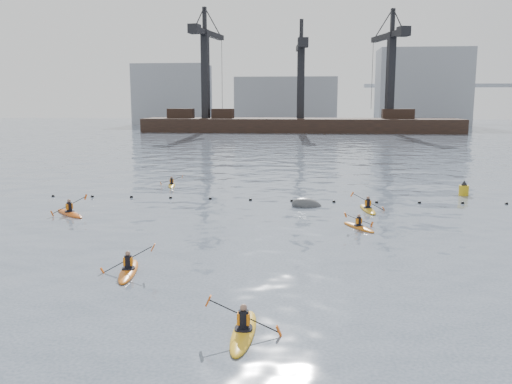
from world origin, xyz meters
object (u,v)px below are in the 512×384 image
kayaker_3 (368,209)px  kayaker_1 (244,331)px  kayaker_2 (70,213)px  mooring_buoy (307,206)px  kayaker_5 (172,185)px  kayaker_4 (359,227)px  nav_buoy (464,190)px  kayaker_0 (128,270)px

kayaker_3 → kayaker_1: bearing=-114.3°
kayaker_2 → kayaker_1: bearing=-98.6°
mooring_buoy → kayaker_5: bearing=145.7°
kayaker_4 → nav_buoy: bearing=-157.5°
kayaker_2 → mooring_buoy: (15.05, 4.27, -0.11)m
kayaker_4 → nav_buoy: 14.72m
kayaker_1 → mooring_buoy: bearing=86.0°
kayaker_4 → mooring_buoy: bearing=-94.8°
kayaker_5 → nav_buoy: (23.42, -2.42, 0.31)m
kayaker_1 → kayaker_2: (-13.21, 16.70, 0.00)m
kayaker_2 → kayaker_3: size_ratio=0.89×
kayaker_3 → kayaker_5: size_ratio=1.17×
kayaker_2 → kayaker_0: bearing=-102.5°
kayaker_0 → kayaker_1: bearing=-54.9°
kayaker_1 → nav_buoy: kayaker_1 is taller
mooring_buoy → kayaker_3: bearing=-15.1°
kayaker_3 → mooring_buoy: kayaker_3 is taller
kayaker_2 → nav_buoy: 28.65m
kayaker_4 → kayaker_0: bearing=11.2°
kayaker_5 → mooring_buoy: (11.52, -7.85, -0.09)m
kayaker_1 → kayaker_5: (-9.67, 28.83, -0.02)m
kayaker_1 → kayaker_4: 15.48m
kayaker_0 → kayaker_5: kayaker_0 is taller
kayaker_1 → kayaker_5: bearing=109.6°
kayaker_3 → kayaker_4: bearing=-109.3°
kayaker_5 → kayaker_4: bearing=-56.8°
kayaker_2 → nav_buoy: (26.95, 9.70, 0.29)m
kayaker_1 → kayaker_4: (4.81, 14.71, -0.02)m
kayaker_2 → kayaker_5: bearing=26.8°
kayaker_0 → mooring_buoy: 17.09m
kayaker_1 → kayaker_0: bearing=136.0°
mooring_buoy → nav_buoy: 13.09m
kayaker_1 → nav_buoy: (13.75, 26.41, 0.29)m
kayaker_0 → nav_buoy: kayaker_0 is taller
kayaker_4 → kayaker_5: kayaker_4 is taller
kayaker_2 → nav_buoy: kayaker_2 is taller
kayaker_0 → kayaker_4: (10.38, 9.13, -0.01)m
kayaker_2 → kayaker_3: kayaker_3 is taller
mooring_buoy → kayaker_2: bearing=-164.1°
kayaker_1 → mooring_buoy: size_ratio=1.59×
kayaker_5 → kayaker_2: bearing=-118.8°
kayaker_1 → kayaker_3: bearing=74.6°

